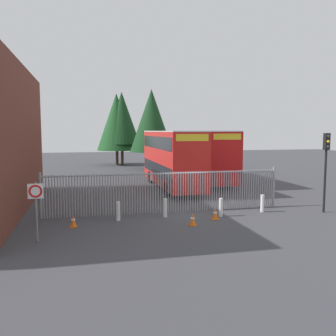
% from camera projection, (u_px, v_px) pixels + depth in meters
% --- Properties ---
extents(ground_plane, '(100.00, 100.00, 0.00)m').
position_uv_depth(ground_plane, '(156.00, 189.00, 27.75)').
color(ground_plane, '#3D3D42').
extents(palisade_fence, '(13.04, 0.14, 2.35)m').
position_uv_depth(palisade_fence, '(166.00, 191.00, 19.64)').
color(palisade_fence, gray).
rests_on(palisade_fence, ground).
extents(double_decker_bus_near_gate, '(2.54, 10.81, 4.42)m').
position_uv_depth(double_decker_bus_near_gate, '(172.00, 157.00, 27.99)').
color(double_decker_bus_near_gate, red).
rests_on(double_decker_bus_near_gate, ground).
extents(double_decker_bus_behind_fence_left, '(2.54, 10.81, 4.42)m').
position_uv_depth(double_decker_bus_behind_fence_left, '(203.00, 154.00, 31.52)').
color(double_decker_bus_behind_fence_left, red).
rests_on(double_decker_bus_behind_fence_left, ground).
extents(bollard_near_left, '(0.20, 0.20, 0.95)m').
position_uv_depth(bollard_near_left, '(118.00, 211.00, 17.86)').
color(bollard_near_left, silver).
rests_on(bollard_near_left, ground).
extents(bollard_center_front, '(0.20, 0.20, 0.95)m').
position_uv_depth(bollard_center_front, '(165.00, 208.00, 18.62)').
color(bollard_center_front, silver).
rests_on(bollard_center_front, ground).
extents(bollard_near_right, '(0.20, 0.20, 0.95)m').
position_uv_depth(bollard_near_right, '(221.00, 207.00, 18.76)').
color(bollard_near_right, silver).
rests_on(bollard_near_right, ground).
extents(bollard_far_right, '(0.20, 0.20, 0.95)m').
position_uv_depth(bollard_far_right, '(262.00, 203.00, 19.77)').
color(bollard_far_right, silver).
rests_on(bollard_far_right, ground).
extents(traffic_cone_by_gate, '(0.34, 0.34, 0.59)m').
position_uv_depth(traffic_cone_by_gate, '(73.00, 221.00, 16.70)').
color(traffic_cone_by_gate, orange).
rests_on(traffic_cone_by_gate, ground).
extents(traffic_cone_mid_forecourt, '(0.34, 0.34, 0.59)m').
position_uv_depth(traffic_cone_mid_forecourt, '(215.00, 214.00, 18.16)').
color(traffic_cone_mid_forecourt, orange).
rests_on(traffic_cone_mid_forecourt, ground).
extents(traffic_cone_near_kerb, '(0.34, 0.34, 0.59)m').
position_uv_depth(traffic_cone_near_kerb, '(193.00, 219.00, 16.99)').
color(traffic_cone_near_kerb, orange).
rests_on(traffic_cone_near_kerb, ground).
extents(speed_limit_sign_post, '(0.60, 0.14, 2.40)m').
position_uv_depth(speed_limit_sign_post, '(36.00, 198.00, 14.33)').
color(speed_limit_sign_post, slate).
rests_on(speed_limit_sign_post, ground).
extents(traffic_light_kerbside, '(0.28, 0.33, 4.30)m').
position_uv_depth(traffic_light_kerbside, '(326.00, 158.00, 19.43)').
color(traffic_light_kerbside, black).
rests_on(traffic_light_kerbside, ground).
extents(tree_tall_back, '(4.99, 4.99, 9.15)m').
position_uv_depth(tree_tall_back, '(152.00, 121.00, 41.34)').
color(tree_tall_back, '#4C3823').
rests_on(tree_tall_back, ground).
extents(tree_short_side, '(4.66, 4.66, 9.40)m').
position_uv_depth(tree_short_side, '(122.00, 118.00, 46.62)').
color(tree_short_side, '#4C3823').
rests_on(tree_short_side, ground).
extents(tree_mid_row, '(5.11, 5.11, 9.21)m').
position_uv_depth(tree_mid_row, '(117.00, 122.00, 46.69)').
color(tree_mid_row, '#4C3823').
rests_on(tree_mid_row, ground).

